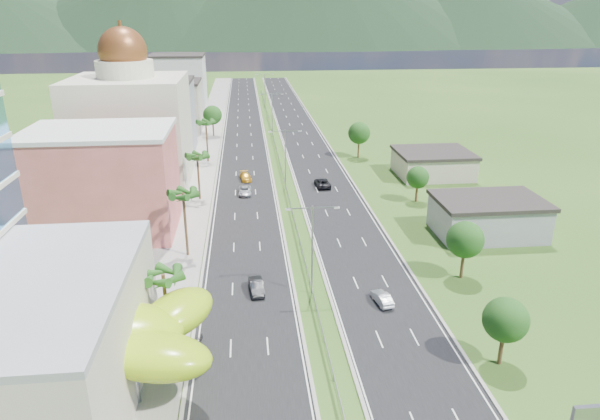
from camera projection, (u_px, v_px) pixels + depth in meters
name	position (u px, v px, depth m)	size (l,w,h in m)	color
ground	(324.00, 343.00, 53.69)	(500.00, 500.00, 0.00)	#2D5119
road_left	(244.00, 140.00, 136.72)	(11.00, 260.00, 0.04)	black
road_right	(302.00, 138.00, 138.16)	(11.00, 260.00, 0.04)	black
sidewalk_left	(207.00, 140.00, 135.79)	(7.00, 260.00, 0.12)	gray
median_guardrail	(278.00, 155.00, 120.46)	(0.10, 216.06, 0.76)	gray
streetlight_median_b	(312.00, 241.00, 60.61)	(6.04, 0.25, 11.00)	gray
streetlight_median_c	(285.00, 153.00, 97.84)	(6.04, 0.25, 11.00)	gray
streetlight_median_d	(272.00, 109.00, 139.71)	(6.04, 0.25, 11.00)	gray
streetlight_median_e	(265.00, 86.00, 181.59)	(6.04, 0.25, 11.00)	gray
lime_canopy	(103.00, 335.00, 46.28)	(18.00, 15.00, 7.40)	#94BD12
pink_shophouse	(104.00, 184.00, 78.13)	(20.00, 15.00, 15.00)	#C35B50
domed_building	(131.00, 125.00, 98.17)	(20.00, 20.00, 28.70)	beige
midrise_grey	(158.00, 118.00, 122.72)	(16.00, 15.00, 16.00)	gray
midrise_beige	(170.00, 108.00, 143.72)	(16.00, 15.00, 13.00)	#BEB49C
midrise_white	(179.00, 87.00, 164.24)	(16.00, 15.00, 18.00)	silver
shed_near	(488.00, 218.00, 78.76)	(15.00, 10.00, 5.00)	gray
shed_far	(433.00, 165.00, 106.98)	(14.00, 12.00, 4.40)	#BEB49C
palm_tree_b	(163.00, 278.00, 51.57)	(3.60, 3.60, 8.10)	#47301C
palm_tree_c	(183.00, 197.00, 69.67)	(3.60, 3.60, 9.60)	#47301C
palm_tree_d	(197.00, 158.00, 91.41)	(3.60, 3.60, 8.60)	#47301C
palm_tree_e	(206.00, 124.00, 114.41)	(3.60, 3.60, 9.40)	#47301C
leafy_tree_lfar	(212.00, 115.00, 138.64)	(4.90, 4.90, 8.05)	#47301C
leafy_tree_ra	(506.00, 320.00, 48.89)	(4.20, 4.20, 6.90)	#47301C
leafy_tree_rb	(465.00, 240.00, 64.85)	(4.55, 4.55, 7.47)	#47301C
leafy_tree_rc	(418.00, 177.00, 91.48)	(3.85, 3.85, 6.33)	#47301C
leafy_tree_rd	(359.00, 133.00, 118.59)	(4.90, 4.90, 8.05)	#47301C
mountain_ridge	(318.00, 46.00, 478.21)	(860.00, 140.00, 90.00)	black
car_dark_left	(256.00, 286.00, 63.02)	(1.52, 4.37, 1.44)	black
car_silver_mid_left	(245.00, 191.00, 96.30)	(2.22, 4.81, 1.34)	#A7AAAF
car_yellow_far_left	(246.00, 177.00, 104.33)	(1.90, 4.66, 1.35)	gold
car_silver_right	(382.00, 298.00, 60.66)	(1.37, 3.92, 1.29)	#B1B5B9
car_dark_far_right	(322.00, 183.00, 100.41)	(2.52, 5.46, 1.52)	black
motorcycle	(201.00, 337.00, 53.33)	(0.64, 2.11, 1.35)	black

